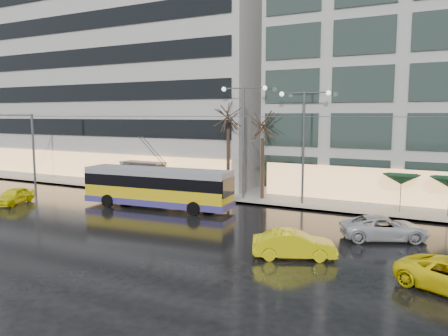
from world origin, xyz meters
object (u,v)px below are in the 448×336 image
Objects in this scene: trolleybus at (157,189)px; bus_shelter at (141,169)px; street_lamp_near at (244,126)px; taxi_a at (14,196)px.

trolleybus is 8.37m from bus_shelter.
trolleybus is at bearing -126.46° from street_lamp_near.
street_lamp_near is at bearing 53.54° from trolleybus.
taxi_a is at bearing -146.80° from street_lamp_near.
taxi_a is (-15.14, -9.91, -5.36)m from street_lamp_near.
street_lamp_near is (10.38, 0.11, 4.03)m from bus_shelter.
bus_shelter is at bearing -179.37° from street_lamp_near.
trolleybus is at bearing -43.79° from bus_shelter.
trolleybus reaches higher than taxi_a.
taxi_a is at bearing -115.91° from bus_shelter.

